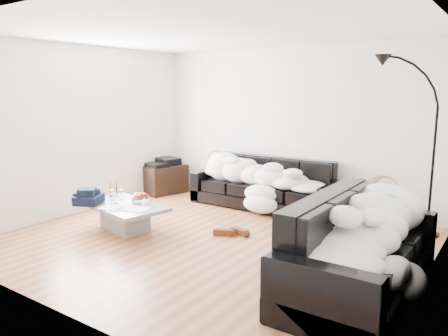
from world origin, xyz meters
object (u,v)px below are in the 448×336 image
Objects in this scene: wine_glass_a at (121,194)px; wine_glass_b at (112,195)px; av_cabinet at (164,179)px; floor_lamp at (433,157)px; wine_glass_c at (115,198)px; sleeper_back at (264,170)px; coffee_table at (125,217)px; sleeper_right at (363,224)px; fruit_bowl at (141,198)px; stereo at (164,162)px; candle_right at (117,189)px; sofa_back at (265,183)px; sofa_right at (362,245)px; candle_left at (111,190)px; shoes at (231,232)px.

wine_glass_a is 0.98× the size of wine_glass_b.
floor_lamp is (4.54, 0.18, 0.79)m from av_cabinet.
wine_glass_a is 1.09× the size of wine_glass_c.
coffee_table is at bearing -116.19° from sleeper_back.
sleeper_right is 2.51× the size of av_cabinet.
sleeper_back is 8.44× the size of fruit_bowl.
coffee_table is 2.81× the size of stereo.
candle_right reaches higher than wine_glass_a.
wine_glass_c is 2.21m from stereo.
wine_glass_a is (-0.35, -0.03, 0.01)m from fruit_bowl.
candle_right is at bearing 135.15° from wine_glass_c.
fruit_bowl is 0.35m from wine_glass_c.
sofa_back is 0.23m from sleeper_back.
sofa_right is 13.08× the size of wine_glass_b.
sofa_right is 14.48× the size of wine_glass_c.
sleeper_right is at bearing -42.58° from sleeper_back.
sleeper_back reaches higher than candle_left.
sofa_right reaches higher than wine_glass_a.
wine_glass_c is at bearing -27.77° from wine_glass_b.
wine_glass_b is at bearing -58.61° from candle_right.
candle_left reaches higher than wine_glass_b.
wine_glass_a is 2.01m from av_cabinet.
candle_left is at bearing 179.19° from shoes.
coffee_table is at bearing -46.92° from stereo.
wine_glass_c is 0.39m from candle_right.
floor_lamp reaches higher than coffee_table.
fruit_bowl is at bearing -114.43° from sofa_back.
sofa_back is 1.10× the size of sofa_right.
sofa_right is 13.31× the size of wine_glass_a.
floor_lamp is at bearing 16.57° from av_cabinet.
coffee_table is at bearing -169.26° from shoes.
sofa_right is 3.40m from wine_glass_c.
candle_left is at bearing -127.87° from sofa_back.
sofa_right reaches higher than sleeper_back.
stereo reaches higher than fruit_bowl.
wine_glass_c is (-1.15, -2.16, 0.03)m from sofa_back.
wine_glass_b is 0.08× the size of floor_lamp.
wine_glass_c is at bearing -66.67° from wine_glass_a.
candle_left is at bearing 143.40° from wine_glass_b.
stereo reaches higher than wine_glass_b.
shoes is at bearing 12.94° from candle_right.
sleeper_right reaches higher than candle_right.
fruit_bowl is 1.45× the size of wine_glass_b.
sleeper_right is 4.74m from stereo.
sleeper_right is 11.22× the size of wine_glass_b.
fruit_bowl is (-3.13, 0.17, -0.22)m from sleeper_right.
floor_lamp is (2.48, 0.07, 0.42)m from sleeper_back.
sleeper_right is 3.30m from coffee_table.
fruit_bowl reaches higher than coffee_table.
wine_glass_c reaches higher than shoes.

